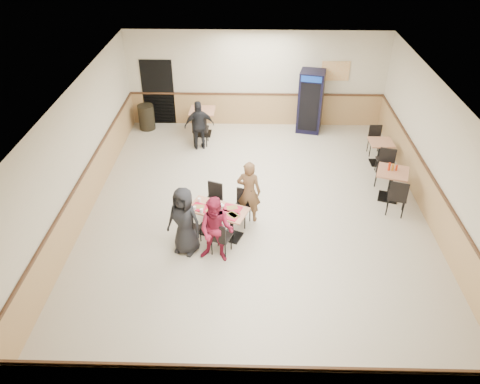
{
  "coord_description": "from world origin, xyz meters",
  "views": [
    {
      "loc": [
        -0.16,
        -8.99,
        6.6
      ],
      "look_at": [
        -0.37,
        -0.5,
        0.96
      ],
      "focal_mm": 35.0,
      "sensor_mm": 36.0,
      "label": 1
    }
  ],
  "objects_px": {
    "diner_man_opposite": "(249,192)",
    "side_table_far": "(380,149)",
    "side_table_near": "(391,180)",
    "back_table": "(203,118)",
    "main_table": "(218,217)",
    "pepsi_cooler": "(310,101)",
    "trash_bin": "(147,117)",
    "lone_diner": "(199,125)",
    "diner_woman_left": "(184,221)",
    "diner_woman_right": "(216,230)"
  },
  "relations": [
    {
      "from": "side_table_far",
      "to": "pepsi_cooler",
      "type": "height_order",
      "value": "pepsi_cooler"
    },
    {
      "from": "pepsi_cooler",
      "to": "back_table",
      "type": "bearing_deg",
      "value": -160.76
    },
    {
      "from": "trash_bin",
      "to": "diner_woman_right",
      "type": "bearing_deg",
      "value": -66.78
    },
    {
      "from": "side_table_far",
      "to": "trash_bin",
      "type": "relative_size",
      "value": 0.86
    },
    {
      "from": "pepsi_cooler",
      "to": "trash_bin",
      "type": "bearing_deg",
      "value": -167.03
    },
    {
      "from": "diner_man_opposite",
      "to": "lone_diner",
      "type": "height_order",
      "value": "diner_man_opposite"
    },
    {
      "from": "diner_woman_left",
      "to": "diner_man_opposite",
      "type": "relative_size",
      "value": 1.01
    },
    {
      "from": "main_table",
      "to": "diner_woman_right",
      "type": "relative_size",
      "value": 0.94
    },
    {
      "from": "diner_woman_right",
      "to": "back_table",
      "type": "relative_size",
      "value": 1.85
    },
    {
      "from": "side_table_near",
      "to": "back_table",
      "type": "relative_size",
      "value": 1.13
    },
    {
      "from": "main_table",
      "to": "diner_man_opposite",
      "type": "distance_m",
      "value": 0.93
    },
    {
      "from": "side_table_far",
      "to": "pepsi_cooler",
      "type": "xyz_separation_m",
      "value": [
        -1.74,
        2.09,
        0.51
      ]
    },
    {
      "from": "diner_man_opposite",
      "to": "back_table",
      "type": "bearing_deg",
      "value": -61.04
    },
    {
      "from": "diner_woman_left",
      "to": "diner_man_opposite",
      "type": "height_order",
      "value": "diner_woman_left"
    },
    {
      "from": "main_table",
      "to": "diner_woman_right",
      "type": "bearing_deg",
      "value": -67.62
    },
    {
      "from": "main_table",
      "to": "side_table_near",
      "type": "bearing_deg",
      "value": 41.42
    },
    {
      "from": "lone_diner",
      "to": "back_table",
      "type": "height_order",
      "value": "lone_diner"
    },
    {
      "from": "main_table",
      "to": "pepsi_cooler",
      "type": "height_order",
      "value": "pepsi_cooler"
    },
    {
      "from": "main_table",
      "to": "side_table_near",
      "type": "relative_size",
      "value": 1.54
    },
    {
      "from": "side_table_far",
      "to": "back_table",
      "type": "relative_size",
      "value": 0.84
    },
    {
      "from": "diner_man_opposite",
      "to": "side_table_far",
      "type": "relative_size",
      "value": 2.26
    },
    {
      "from": "side_table_far",
      "to": "main_table",
      "type": "bearing_deg",
      "value": -142.54
    },
    {
      "from": "side_table_far",
      "to": "trash_bin",
      "type": "height_order",
      "value": "trash_bin"
    },
    {
      "from": "main_table",
      "to": "side_table_far",
      "type": "xyz_separation_m",
      "value": [
        4.26,
        3.26,
        -0.0
      ]
    },
    {
      "from": "diner_woman_right",
      "to": "diner_man_opposite",
      "type": "height_order",
      "value": "diner_man_opposite"
    },
    {
      "from": "main_table",
      "to": "side_table_near",
      "type": "xyz_separation_m",
      "value": [
        4.14,
        1.53,
        0.06
      ]
    },
    {
      "from": "diner_woman_right",
      "to": "pepsi_cooler",
      "type": "relative_size",
      "value": 0.78
    },
    {
      "from": "diner_man_opposite",
      "to": "trash_bin",
      "type": "relative_size",
      "value": 1.94
    },
    {
      "from": "side_table_far",
      "to": "side_table_near",
      "type": "bearing_deg",
      "value": -93.96
    },
    {
      "from": "side_table_near",
      "to": "diner_woman_right",
      "type": "bearing_deg",
      "value": -150.12
    },
    {
      "from": "main_table",
      "to": "back_table",
      "type": "xyz_separation_m",
      "value": [
        -0.8,
        4.96,
        0.09
      ]
    },
    {
      "from": "lone_diner",
      "to": "pepsi_cooler",
      "type": "xyz_separation_m",
      "value": [
        3.32,
        1.31,
        0.22
      ]
    },
    {
      "from": "diner_woman_left",
      "to": "trash_bin",
      "type": "distance_m",
      "value": 6.22
    },
    {
      "from": "back_table",
      "to": "pepsi_cooler",
      "type": "height_order",
      "value": "pepsi_cooler"
    },
    {
      "from": "main_table",
      "to": "lone_diner",
      "type": "bearing_deg",
      "value": 122.32
    },
    {
      "from": "lone_diner",
      "to": "pepsi_cooler",
      "type": "relative_size",
      "value": 0.77
    },
    {
      "from": "diner_woman_left",
      "to": "lone_diner",
      "type": "distance_m",
      "value": 4.62
    },
    {
      "from": "diner_woman_right",
      "to": "trash_bin",
      "type": "distance_m",
      "value": 6.7
    },
    {
      "from": "back_table",
      "to": "diner_man_opposite",
      "type": "bearing_deg",
      "value": -71.59
    },
    {
      "from": "side_table_near",
      "to": "back_table",
      "type": "distance_m",
      "value": 6.01
    },
    {
      "from": "back_table",
      "to": "pepsi_cooler",
      "type": "distance_m",
      "value": 3.37
    },
    {
      "from": "side_table_near",
      "to": "trash_bin",
      "type": "height_order",
      "value": "trash_bin"
    },
    {
      "from": "lone_diner",
      "to": "diner_man_opposite",
      "type": "bearing_deg",
      "value": 100.39
    },
    {
      "from": "side_table_near",
      "to": "main_table",
      "type": "bearing_deg",
      "value": -159.69
    },
    {
      "from": "lone_diner",
      "to": "side_table_near",
      "type": "bearing_deg",
      "value": 140.61
    },
    {
      "from": "diner_man_opposite",
      "to": "pepsi_cooler",
      "type": "relative_size",
      "value": 0.8
    },
    {
      "from": "main_table",
      "to": "diner_woman_left",
      "type": "distance_m",
      "value": 0.93
    },
    {
      "from": "side_table_far",
      "to": "pepsi_cooler",
      "type": "relative_size",
      "value": 0.35
    },
    {
      "from": "main_table",
      "to": "trash_bin",
      "type": "bearing_deg",
      "value": 137.34
    },
    {
      "from": "diner_woman_left",
      "to": "trash_bin",
      "type": "height_order",
      "value": "diner_woman_left"
    }
  ]
}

